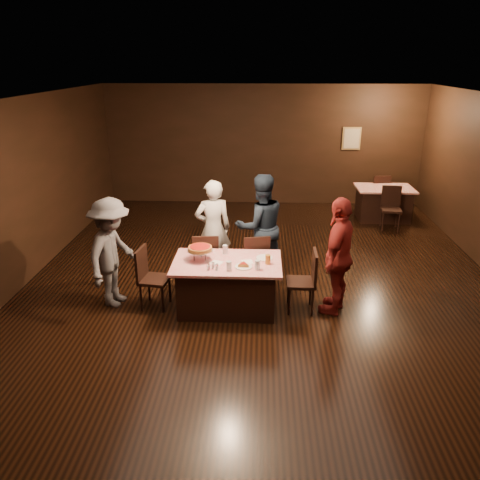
# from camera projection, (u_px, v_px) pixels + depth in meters

# --- Properties ---
(room) EXTENTS (10.00, 10.04, 3.02)m
(room) POSITION_uv_depth(u_px,v_px,m) (265.00, 161.00, 7.00)
(room) COLOR black
(room) RESTS_ON ground
(main_table) EXTENTS (1.60, 1.00, 0.77)m
(main_table) POSITION_uv_depth(u_px,v_px,m) (227.00, 285.00, 7.03)
(main_table) COLOR #A70B16
(main_table) RESTS_ON ground
(back_table) EXTENTS (1.30, 0.90, 0.77)m
(back_table) POSITION_uv_depth(u_px,v_px,m) (383.00, 203.00, 10.99)
(back_table) COLOR #A2180A
(back_table) RESTS_ON ground
(chair_far_left) EXTENTS (0.46, 0.46, 0.95)m
(chair_far_left) POSITION_uv_depth(u_px,v_px,m) (206.00, 259.00, 7.71)
(chair_far_left) COLOR black
(chair_far_left) RESTS_ON ground
(chair_far_right) EXTENTS (0.49, 0.49, 0.95)m
(chair_far_right) POSITION_uv_depth(u_px,v_px,m) (255.00, 260.00, 7.68)
(chair_far_right) COLOR black
(chair_far_right) RESTS_ON ground
(chair_end_left) EXTENTS (0.47, 0.47, 0.95)m
(chair_end_left) POSITION_uv_depth(u_px,v_px,m) (154.00, 278.00, 7.04)
(chair_end_left) COLOR black
(chair_end_left) RESTS_ON ground
(chair_end_right) EXTENTS (0.42, 0.42, 0.95)m
(chair_end_right) POSITION_uv_depth(u_px,v_px,m) (301.00, 281.00, 6.95)
(chair_end_right) COLOR black
(chair_end_right) RESTS_ON ground
(chair_back_near) EXTENTS (0.46, 0.46, 0.95)m
(chair_back_near) POSITION_uv_depth(u_px,v_px,m) (391.00, 209.00, 10.31)
(chair_back_near) COLOR black
(chair_back_near) RESTS_ON ground
(chair_back_far) EXTENTS (0.48, 0.48, 0.95)m
(chair_back_far) POSITION_uv_depth(u_px,v_px,m) (378.00, 193.00, 11.52)
(chair_back_far) COLOR black
(chair_back_far) RESTS_ON ground
(diner_white_jacket) EXTENTS (0.71, 0.57, 1.71)m
(diner_white_jacket) POSITION_uv_depth(u_px,v_px,m) (213.00, 229.00, 7.98)
(diner_white_jacket) COLOR silver
(diner_white_jacket) RESTS_ON ground
(diner_navy_hoodie) EXTENTS (1.06, 0.94, 1.81)m
(diner_navy_hoodie) POSITION_uv_depth(u_px,v_px,m) (260.00, 226.00, 7.93)
(diner_navy_hoodie) COLOR black
(diner_navy_hoodie) RESTS_ON ground
(diner_grey_knit) EXTENTS (0.84, 1.20, 1.69)m
(diner_grey_knit) POSITION_uv_depth(u_px,v_px,m) (112.00, 253.00, 7.01)
(diner_grey_knit) COLOR #57565A
(diner_grey_knit) RESTS_ON ground
(diner_red_shirt) EXTENTS (0.82, 1.13, 1.77)m
(diner_red_shirt) POSITION_uv_depth(u_px,v_px,m) (339.00, 256.00, 6.79)
(diner_red_shirt) COLOR maroon
(diner_red_shirt) RESTS_ON ground
(pizza_stand) EXTENTS (0.38, 0.38, 0.22)m
(pizza_stand) POSITION_uv_depth(u_px,v_px,m) (200.00, 249.00, 6.89)
(pizza_stand) COLOR black
(pizza_stand) RESTS_ON main_table
(plate_with_slice) EXTENTS (0.25, 0.25, 0.06)m
(plate_with_slice) POSITION_uv_depth(u_px,v_px,m) (243.00, 265.00, 6.70)
(plate_with_slice) COLOR white
(plate_with_slice) RESTS_ON main_table
(plate_empty) EXTENTS (0.25, 0.25, 0.01)m
(plate_empty) POSITION_uv_depth(u_px,v_px,m) (264.00, 258.00, 7.00)
(plate_empty) COLOR white
(plate_empty) RESTS_ON main_table
(glass_front_left) EXTENTS (0.08, 0.08, 0.14)m
(glass_front_left) POSITION_uv_depth(u_px,v_px,m) (229.00, 266.00, 6.58)
(glass_front_left) COLOR silver
(glass_front_left) RESTS_ON main_table
(glass_front_right) EXTENTS (0.08, 0.08, 0.14)m
(glass_front_right) POSITION_uv_depth(u_px,v_px,m) (257.00, 265.00, 6.61)
(glass_front_right) COLOR silver
(glass_front_right) RESTS_ON main_table
(glass_amber) EXTENTS (0.08, 0.08, 0.14)m
(glass_amber) POSITION_uv_depth(u_px,v_px,m) (268.00, 259.00, 6.79)
(glass_amber) COLOR #BF7F26
(glass_amber) RESTS_ON main_table
(glass_back) EXTENTS (0.08, 0.08, 0.14)m
(glass_back) POSITION_uv_depth(u_px,v_px,m) (225.00, 249.00, 7.15)
(glass_back) COLOR silver
(glass_back) RESTS_ON main_table
(condiments) EXTENTS (0.17, 0.10, 0.09)m
(condiments) POSITION_uv_depth(u_px,v_px,m) (213.00, 266.00, 6.62)
(condiments) COLOR silver
(condiments) RESTS_ON main_table
(napkin_center) EXTENTS (0.19, 0.19, 0.01)m
(napkin_center) POSITION_uv_depth(u_px,v_px,m) (247.00, 262.00, 6.88)
(napkin_center) COLOR white
(napkin_center) RESTS_ON main_table
(napkin_left) EXTENTS (0.21, 0.21, 0.01)m
(napkin_left) POSITION_uv_depth(u_px,v_px,m) (217.00, 263.00, 6.85)
(napkin_left) COLOR white
(napkin_left) RESTS_ON main_table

